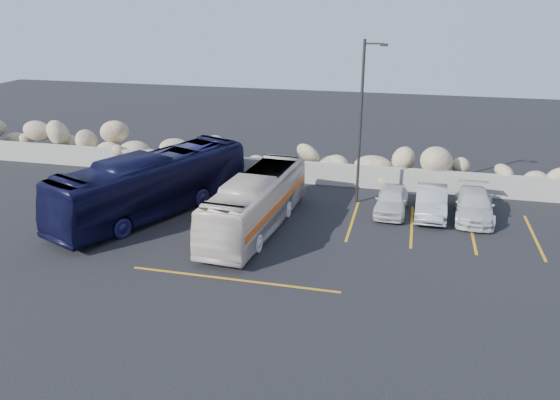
% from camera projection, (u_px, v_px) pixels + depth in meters
% --- Properties ---
extents(ground, '(90.00, 90.00, 0.00)m').
position_uv_depth(ground, '(258.00, 285.00, 19.67)').
color(ground, black).
rests_on(ground, ground).
extents(seawall, '(60.00, 0.40, 1.20)m').
position_uv_depth(seawall, '(317.00, 173.00, 30.40)').
color(seawall, gray).
rests_on(seawall, ground).
extents(riprap_pile, '(54.00, 2.80, 2.60)m').
position_uv_depth(riprap_pile, '(321.00, 155.00, 31.25)').
color(riprap_pile, '#9B8965').
rests_on(riprap_pile, ground).
extents(parking_lines, '(18.16, 9.36, 0.01)m').
position_uv_depth(parking_lines, '(396.00, 237.00, 23.70)').
color(parking_lines, '#C08216').
rests_on(parking_lines, ground).
extents(lamppost, '(1.14, 0.18, 8.00)m').
position_uv_depth(lamppost, '(362.00, 119.00, 26.27)').
color(lamppost, '#2D2A28').
rests_on(lamppost, ground).
extents(vintage_bus, '(2.71, 8.99, 2.47)m').
position_uv_depth(vintage_bus, '(256.00, 202.00, 24.21)').
color(vintage_bus, silver).
rests_on(vintage_bus, ground).
extents(tour_coach, '(6.42, 10.74, 2.96)m').
position_uv_depth(tour_coach, '(153.00, 184.00, 25.80)').
color(tour_coach, black).
rests_on(tour_coach, ground).
extents(car_a, '(1.61, 3.71, 1.25)m').
position_uv_depth(car_a, '(391.00, 200.00, 26.25)').
color(car_a, silver).
rests_on(car_a, ground).
extents(car_b, '(1.48, 4.08, 1.34)m').
position_uv_depth(car_b, '(431.00, 201.00, 25.94)').
color(car_b, '#A5A5A9').
rests_on(car_b, ground).
extents(car_c, '(1.92, 4.33, 1.23)m').
position_uv_depth(car_c, '(474.00, 205.00, 25.62)').
color(car_c, silver).
rests_on(car_c, ground).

